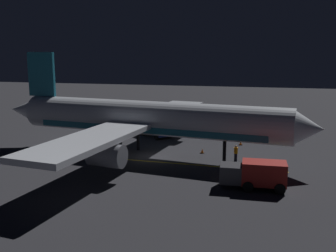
# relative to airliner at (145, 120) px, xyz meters

# --- Properties ---
(ground_plane) EXTENTS (180.00, 180.00, 0.20)m
(ground_plane) POSITION_rel_airliner_xyz_m (0.08, 0.61, -4.18)
(ground_plane) COLOR #2C2C31
(apron_guide_stripe) EXTENTS (0.91, 20.86, 0.01)m
(apron_guide_stripe) POSITION_rel_airliner_xyz_m (2.05, 4.61, -4.08)
(apron_guide_stripe) COLOR gold
(apron_guide_stripe) RESTS_ON ground_plane
(airliner) EXTENTS (35.33, 36.44, 11.25)m
(airliner) POSITION_rel_airliner_xyz_m (0.00, 0.00, 0.00)
(airliner) COLOR silver
(airliner) RESTS_ON ground_plane
(baggage_truck) EXTENTS (2.43, 5.47, 2.35)m
(baggage_truck) POSITION_rel_airliner_xyz_m (7.78, 12.12, -2.88)
(baggage_truck) COLOR maroon
(baggage_truck) RESTS_ON ground_plane
(catering_truck) EXTENTS (6.00, 6.17, 2.34)m
(catering_truck) POSITION_rel_airliner_xyz_m (-10.21, -1.85, -2.85)
(catering_truck) COLOR navy
(catering_truck) RESTS_ON ground_plane
(ground_crew_worker) EXTENTS (0.40, 0.40, 1.74)m
(ground_crew_worker) POSITION_rel_airliner_xyz_m (-0.24, 9.82, -3.20)
(ground_crew_worker) COLOR black
(ground_crew_worker) RESTS_ON ground_plane
(traffic_cone_near_left) EXTENTS (0.50, 0.50, 0.55)m
(traffic_cone_near_left) POSITION_rel_airliner_xyz_m (-7.81, 9.85, -3.83)
(traffic_cone_near_left) COLOR #EA590F
(traffic_cone_near_left) RESTS_ON ground_plane
(traffic_cone_near_right) EXTENTS (0.50, 0.50, 0.55)m
(traffic_cone_near_right) POSITION_rel_airliner_xyz_m (-2.73, 5.89, -3.83)
(traffic_cone_near_right) COLOR #EA590F
(traffic_cone_near_right) RESTS_ON ground_plane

